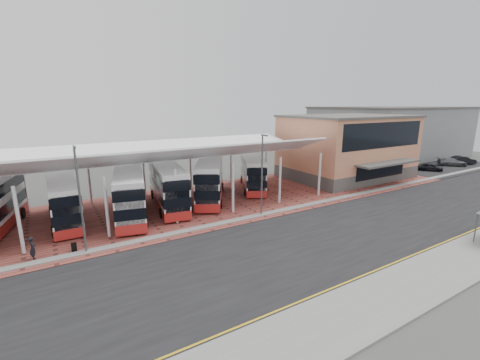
{
  "coord_description": "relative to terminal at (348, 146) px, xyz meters",
  "views": [
    {
      "loc": [
        -15.62,
        -18.62,
        10.91
      ],
      "look_at": [
        1.33,
        9.32,
        3.09
      ],
      "focal_mm": 24.0,
      "sensor_mm": 36.0,
      "label": 1
    }
  ],
  "objects": [
    {
      "name": "bus_4",
      "position": [
        -22.95,
        -0.08,
        -2.3
      ],
      "size": [
        7.79,
        11.07,
        4.64
      ],
      "rotation": [
        0.0,
        0.0,
        -0.52
      ],
      "color": "white",
      "rests_on": "forecourt"
    },
    {
      "name": "yellow_line_far",
      "position": [
        -23.0,
        -20.62,
        -4.63
      ],
      "size": [
        120.0,
        0.12,
        0.01
      ],
      "primitive_type": "cube",
      "color": "gold",
      "rests_on": "road"
    },
    {
      "name": "road",
      "position": [
        -23.0,
        -14.92,
        -4.65
      ],
      "size": [
        120.0,
        14.0,
        0.02
      ],
      "primitive_type": "cube",
      "color": "black",
      "rests_on": "ground"
    },
    {
      "name": "pedestrian",
      "position": [
        -40.33,
        -7.06,
        -3.73
      ],
      "size": [
        0.53,
        0.7,
        1.74
      ],
      "primitive_type": "imported",
      "rotation": [
        0.0,
        0.0,
        1.76
      ],
      "color": "black",
      "rests_on": "forecourt"
    },
    {
      "name": "forecourt",
      "position": [
        -21.0,
        -0.92,
        -4.63
      ],
      "size": [
        72.0,
        16.0,
        0.06
      ],
      "primitive_type": "cube",
      "color": "brown",
      "rests_on": "ground"
    },
    {
      "name": "lamp_east",
      "position": [
        -21.0,
        -7.65,
        -0.3
      ],
      "size": [
        0.16,
        0.9,
        8.07
      ],
      "color": "#4C4E53",
      "rests_on": "ground"
    },
    {
      "name": "carpark_surface",
      "position": [
        21.0,
        -3.92,
        -4.62
      ],
      "size": [
        22.0,
        10.0,
        0.08
      ],
      "primitive_type": "cube",
      "color": "black",
      "rests_on": "ground"
    },
    {
      "name": "bus_5",
      "position": [
        -16.15,
        1.39,
        -2.51
      ],
      "size": [
        6.8,
        10.13,
        4.2
      ],
      "rotation": [
        0.0,
        0.0,
        -0.48
      ],
      "color": "white",
      "rests_on": "forecourt"
    },
    {
      "name": "bus_3",
      "position": [
        -28.05,
        -0.23,
        -2.33
      ],
      "size": [
        4.35,
        11.33,
        4.56
      ],
      "rotation": [
        0.0,
        0.0,
        -0.17
      ],
      "color": "white",
      "rests_on": "forecourt"
    },
    {
      "name": "terminal",
      "position": [
        0.0,
        0.0,
        0.0
      ],
      "size": [
        18.4,
        14.4,
        9.25
      ],
      "color": "#4C4B48",
      "rests_on": "ground"
    },
    {
      "name": "carpark_car_a",
      "position": [
        15.14,
        -4.46,
        -3.94
      ],
      "size": [
        3.49,
        3.93,
        1.29
      ],
      "primitive_type": "imported",
      "rotation": [
        0.0,
        0.0,
        0.65
      ],
      "color": "black",
      "rests_on": "carpark_surface"
    },
    {
      "name": "bus_1",
      "position": [
        -37.88,
        0.2,
        -2.53
      ],
      "size": [
        2.58,
        10.1,
        4.16
      ],
      "rotation": [
        0.0,
        0.0,
        0.01
      ],
      "color": "white",
      "rests_on": "forecourt"
    },
    {
      "name": "suitcase",
      "position": [
        -37.76,
        -6.98,
        -4.27
      ],
      "size": [
        0.38,
        0.27,
        0.65
      ],
      "primitive_type": "cube",
      "color": "black",
      "rests_on": "forecourt"
    },
    {
      "name": "carpark_car_c",
      "position": [
        25.87,
        -4.34,
        -3.81
      ],
      "size": [
        4.95,
        3.4,
        1.54
      ],
      "primitive_type": "imported",
      "rotation": [
        0.0,
        0.0,
        1.15
      ],
      "color": "black",
      "rests_on": "carpark_surface"
    },
    {
      "name": "warehouse",
      "position": [
        25.0,
        10.08,
        0.5
      ],
      "size": [
        30.5,
        20.5,
        10.25
      ],
      "color": "slate",
      "rests_on": "ground"
    },
    {
      "name": "sidewalk",
      "position": [
        -23.0,
        -22.92,
        -4.59
      ],
      "size": [
        120.0,
        4.0,
        0.14
      ],
      "primitive_type": "cube",
      "color": "slate",
      "rests_on": "ground"
    },
    {
      "name": "ground",
      "position": [
        -23.0,
        -13.92,
        -4.66
      ],
      "size": [
        140.0,
        140.0,
        0.0
      ],
      "primitive_type": "plane",
      "color": "#3E403B"
    },
    {
      "name": "bus_2",
      "position": [
        -32.24,
        -1.25,
        -2.32
      ],
      "size": [
        4.88,
        11.42,
        4.59
      ],
      "rotation": [
        0.0,
        0.0,
        -0.21
      ],
      "color": "white",
      "rests_on": "forecourt"
    },
    {
      "name": "north_kerb",
      "position": [
        -23.0,
        -7.72,
        -4.59
      ],
      "size": [
        120.0,
        0.8,
        0.14
      ],
      "primitive_type": "cube",
      "color": "slate",
      "rests_on": "ground"
    },
    {
      "name": "lamp_west",
      "position": [
        -37.0,
        -7.65,
        -0.3
      ],
      "size": [
        0.16,
        0.9,
        8.07
      ],
      "color": "#4C4E53",
      "rests_on": "ground"
    },
    {
      "name": "canopy",
      "position": [
        -29.0,
        0.01,
        1.14
      ],
      "size": [
        37.0,
        11.63,
        7.07
      ],
      "color": "silver",
      "rests_on": "ground"
    },
    {
      "name": "carpark_car_b",
      "position": [
        22.94,
        -4.06,
        -3.9
      ],
      "size": [
        4.66,
        4.6,
        1.35
      ],
      "primitive_type": "imported",
      "rotation": [
        0.0,
        0.0,
        0.8
      ],
      "color": "#525359",
      "rests_on": "carpark_surface"
    },
    {
      "name": "yellow_line_near",
      "position": [
        -23.0,
        -20.92,
        -4.63
      ],
      "size": [
        120.0,
        0.12,
        0.01
      ],
      "primitive_type": "cube",
      "color": "gold",
      "rests_on": "road"
    }
  ]
}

